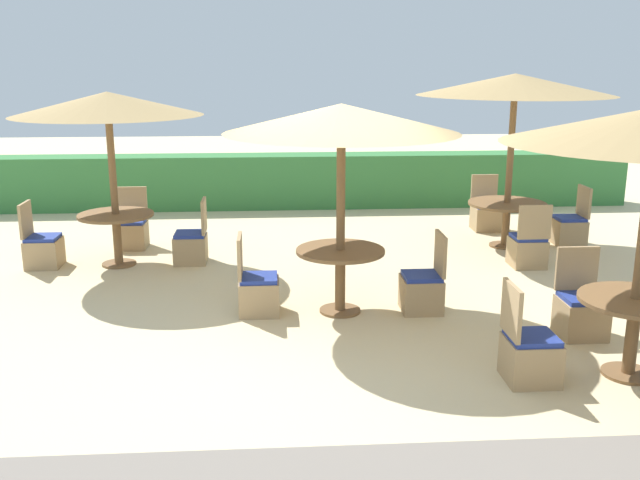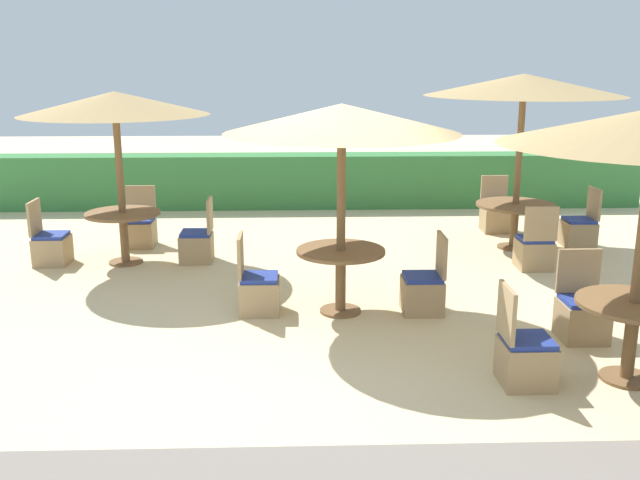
{
  "view_description": "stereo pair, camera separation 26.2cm",
  "coord_description": "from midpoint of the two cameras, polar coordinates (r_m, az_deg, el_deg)",
  "views": [
    {
      "loc": [
        -0.52,
        -7.12,
        2.89
      ],
      "look_at": [
        0.0,
        0.6,
        0.9
      ],
      "focal_mm": 40.0,
      "sensor_mm": 36.0,
      "label": 1
    },
    {
      "loc": [
        -0.26,
        -7.13,
        2.89
      ],
      "look_at": [
        0.0,
        0.6,
        0.9
      ],
      "focal_mm": 40.0,
      "sensor_mm": 36.0,
      "label": 2
    }
  ],
  "objects": [
    {
      "name": "patio_chair_front_right_west",
      "position": [
        6.81,
        15.31,
        -8.8
      ],
      "size": [
        0.46,
        0.46,
        0.93
      ],
      "rotation": [
        0.0,
        0.0,
        -1.57
      ],
      "color": "tan",
      "rests_on": "ground_plane"
    },
    {
      "name": "patio_chair_back_right_east",
      "position": [
        11.91,
        18.76,
        0.9
      ],
      "size": [
        0.46,
        0.46,
        0.93
      ],
      "rotation": [
        0.0,
        0.0,
        1.57
      ],
      "color": "tan",
      "rests_on": "ground_plane"
    },
    {
      "name": "parasol_center",
      "position": [
        7.89,
        0.76,
        9.62
      ],
      "size": [
        2.62,
        2.62,
        2.4
      ],
      "color": "brown",
      "rests_on": "ground_plane"
    },
    {
      "name": "round_table_back_left",
      "position": [
        10.51,
        -16.67,
        1.17
      ],
      "size": [
        1.06,
        1.06,
        0.75
      ],
      "color": "brown",
      "rests_on": "ground_plane"
    },
    {
      "name": "patio_chair_back_left_east",
      "position": [
        10.45,
        -10.94,
        -0.4
      ],
      "size": [
        0.46,
        0.46,
        0.93
      ],
      "rotation": [
        0.0,
        0.0,
        1.57
      ],
      "color": "tan",
      "rests_on": "ground_plane"
    },
    {
      "name": "hedge_row",
      "position": [
        14.11,
        -2.22,
        4.76
      ],
      "size": [
        13.0,
        0.7,
        1.04
      ],
      "primitive_type": "cube",
      "color": "#387A3D",
      "rests_on": "ground_plane"
    },
    {
      "name": "parasol_back_left",
      "position": [
        10.28,
        -17.35,
        10.31
      ],
      "size": [
        2.59,
        2.59,
        2.44
      ],
      "color": "brown",
      "rests_on": "ground_plane"
    },
    {
      "name": "parasol_back_right",
      "position": [
        11.19,
        14.69,
        11.89
      ],
      "size": [
        2.94,
        2.94,
        2.65
      ],
      "color": "brown",
      "rests_on": "ground_plane"
    },
    {
      "name": "patio_chair_back_left_north",
      "position": [
        11.49,
        -15.46,
        0.68
      ],
      "size": [
        0.46,
        0.46,
        0.93
      ],
      "rotation": [
        0.0,
        0.0,
        3.14
      ],
      "color": "tan",
      "rests_on": "ground_plane"
    },
    {
      "name": "patio_chair_back_right_north",
      "position": [
        12.54,
        12.57,
        1.98
      ],
      "size": [
        0.46,
        0.46,
        0.93
      ],
      "rotation": [
        0.0,
        0.0,
        3.14
      ],
      "color": "tan",
      "rests_on": "ground_plane"
    },
    {
      "name": "patio_chair_back_right_south",
      "position": [
        10.46,
        15.6,
        -0.67
      ],
      "size": [
        0.46,
        0.46,
        0.93
      ],
      "color": "tan",
      "rests_on": "ground_plane"
    },
    {
      "name": "round_table_front_right",
      "position": [
        7.12,
        22.88,
        -5.61
      ],
      "size": [
        1.03,
        1.03,
        0.76
      ],
      "color": "brown",
      "rests_on": "ground_plane"
    },
    {
      "name": "ground_plane",
      "position": [
        7.7,
        -0.68,
        -7.63
      ],
      "size": [
        40.0,
        40.0,
        0.0
      ],
      "primitive_type": "plane",
      "color": "beige"
    },
    {
      "name": "patio_chair_front_right_north",
      "position": [
        8.05,
        19.26,
        -5.46
      ],
      "size": [
        0.46,
        0.46,
        0.93
      ],
      "rotation": [
        0.0,
        0.0,
        3.14
      ],
      "color": "tan",
      "rests_on": "ground_plane"
    },
    {
      "name": "round_table_center",
      "position": [
        8.2,
        0.72,
        -1.9
      ],
      "size": [
        1.02,
        1.02,
        0.76
      ],
      "color": "brown",
      "rests_on": "ground_plane"
    },
    {
      "name": "patio_chair_center_west",
      "position": [
        8.3,
        -5.92,
        -4.12
      ],
      "size": [
        0.46,
        0.46,
        0.93
      ],
      "rotation": [
        0.0,
        0.0,
        -1.57
      ],
      "color": "tan",
      "rests_on": "ground_plane"
    },
    {
      "name": "round_table_back_right",
      "position": [
        11.42,
        14.08,
        2.3
      ],
      "size": [
        1.2,
        1.2,
        0.7
      ],
      "color": "brown",
      "rests_on": "ground_plane"
    },
    {
      "name": "patio_chair_back_left_west",
      "position": [
        10.85,
        -21.96,
        -0.66
      ],
      "size": [
        0.46,
        0.46,
        0.93
      ],
      "rotation": [
        0.0,
        0.0,
        -1.57
      ],
      "color": "tan",
      "rests_on": "ground_plane"
    },
    {
      "name": "patio_chair_center_east",
      "position": [
        8.39,
        7.34,
        -3.94
      ],
      "size": [
        0.46,
        0.46,
        0.93
      ],
      "rotation": [
        0.0,
        0.0,
        1.57
      ],
      "color": "tan",
      "rests_on": "ground_plane"
    }
  ]
}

